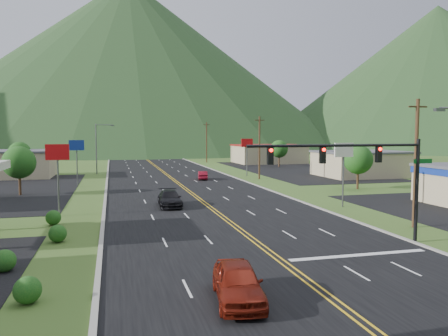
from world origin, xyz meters
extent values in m
cylinder|color=black|center=(10.50, 14.00, 3.50)|extent=(0.24, 0.24, 7.00)
cylinder|color=black|center=(4.50, 14.00, 6.60)|extent=(12.00, 0.18, 0.18)
cube|color=#0C591E|center=(10.90, 14.00, 5.50)|extent=(1.40, 0.06, 0.30)
cube|color=black|center=(7.50, 14.00, 6.00)|extent=(0.35, 0.28, 1.05)
sphere|color=#FF0C05|center=(7.50, 13.82, 6.35)|extent=(0.22, 0.22, 0.22)
cube|color=black|center=(3.50, 14.00, 6.00)|extent=(0.35, 0.28, 1.05)
sphere|color=#FF0C05|center=(3.50, 13.82, 6.35)|extent=(0.22, 0.22, 0.22)
cube|color=black|center=(0.00, 14.00, 6.00)|extent=(0.35, 0.28, 1.05)
sphere|color=#FF0C05|center=(0.00, 13.82, 6.35)|extent=(0.22, 0.22, 0.22)
cube|color=#59595E|center=(8.62, 10.00, 8.70)|extent=(0.60, 0.25, 0.18)
cylinder|color=#59595E|center=(-12.00, 70.00, 4.50)|extent=(0.20, 0.20, 9.00)
cylinder|color=#59595E|center=(-10.56, 70.00, 8.80)|extent=(2.88, 0.12, 0.12)
cube|color=#59595E|center=(-9.12, 70.00, 8.70)|extent=(0.60, 0.25, 0.18)
cube|color=tan|center=(32.00, 55.00, 2.00)|extent=(14.00, 11.00, 4.00)
cube|color=#4C4C51|center=(32.00, 55.00, 4.15)|extent=(14.40, 11.40, 0.30)
cube|color=tan|center=(28.00, 90.00, 2.10)|extent=(16.00, 12.00, 4.20)
cube|color=maroon|center=(28.00, 90.00, 4.35)|extent=(16.40, 12.40, 0.30)
cylinder|color=#59595E|center=(-14.00, 30.00, 2.50)|extent=(0.16, 0.16, 5.00)
cube|color=red|center=(-14.00, 30.00, 5.70)|extent=(2.00, 0.18, 1.40)
cylinder|color=#59595E|center=(-14.00, 52.00, 2.50)|extent=(0.16, 0.16, 5.00)
cube|color=navy|center=(-14.00, 52.00, 5.70)|extent=(2.00, 0.18, 1.40)
cylinder|color=#59595E|center=(13.00, 28.00, 2.50)|extent=(0.16, 0.16, 5.00)
cube|color=white|center=(13.00, 28.00, 5.70)|extent=(2.00, 0.18, 1.40)
cylinder|color=#59595E|center=(13.00, 60.00, 2.50)|extent=(0.16, 0.16, 5.00)
cube|color=red|center=(13.00, 60.00, 5.70)|extent=(2.00, 0.18, 1.40)
cylinder|color=#382314|center=(-20.00, 45.00, 1.50)|extent=(0.30, 0.30, 3.00)
sphere|color=#154B18|center=(-20.00, 45.00, 3.90)|extent=(3.84, 3.84, 3.84)
cylinder|color=#382314|center=(-25.00, 72.00, 1.50)|extent=(0.30, 0.30, 3.00)
sphere|color=#154B18|center=(-25.00, 72.00, 3.90)|extent=(3.84, 3.84, 3.84)
cylinder|color=#382314|center=(22.00, 40.00, 1.50)|extent=(0.30, 0.30, 3.00)
sphere|color=#154B18|center=(22.00, 40.00, 3.90)|extent=(3.84, 3.84, 3.84)
cylinder|color=#382314|center=(26.00, 78.00, 1.50)|extent=(0.30, 0.30, 3.00)
sphere|color=#154B18|center=(26.00, 78.00, 3.90)|extent=(3.84, 3.84, 3.84)
cylinder|color=#382314|center=(13.50, 18.00, 5.00)|extent=(0.28, 0.28, 10.00)
cube|color=#382314|center=(13.50, 18.00, 9.40)|extent=(1.60, 0.12, 0.12)
cylinder|color=#382314|center=(13.50, 55.00, 5.00)|extent=(0.28, 0.28, 10.00)
cube|color=#382314|center=(13.50, 55.00, 9.40)|extent=(1.60, 0.12, 0.12)
cylinder|color=#382314|center=(13.50, 95.00, 5.00)|extent=(0.28, 0.28, 10.00)
cube|color=#382314|center=(13.50, 95.00, 9.40)|extent=(1.60, 0.12, 0.12)
cylinder|color=#382314|center=(13.50, 135.00, 5.00)|extent=(0.28, 0.28, 10.00)
cube|color=#382314|center=(13.50, 135.00, 9.40)|extent=(1.60, 0.12, 0.12)
cone|color=#223F1C|center=(0.00, 220.00, 42.50)|extent=(220.00, 220.00, 85.00)
cone|color=#223F1C|center=(147.84, 176.19, 35.00)|extent=(180.00, 180.00, 70.00)
imported|color=maroon|center=(-4.10, 6.91, 0.84)|extent=(2.66, 5.18, 1.69)
imported|color=black|center=(-3.80, 32.32, 0.79)|extent=(2.42, 5.51, 1.57)
imported|color=maroon|center=(4.52, 56.27, 0.66)|extent=(2.06, 4.21, 1.33)
camera|label=1|loc=(-9.34, -10.96, 7.40)|focal=35.00mm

